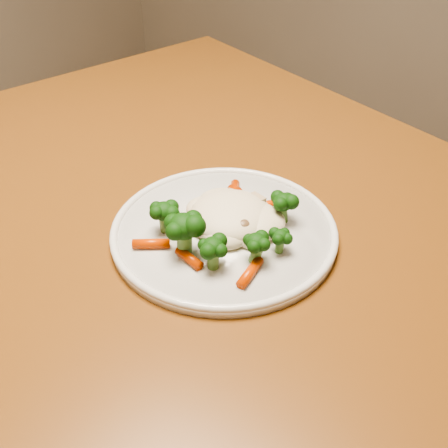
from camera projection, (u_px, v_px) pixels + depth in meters
name	position (u px, v px, depth m)	size (l,w,h in m)	color
dining_table	(240.00, 281.00, 0.79)	(1.40, 1.13, 0.75)	brown
plate	(224.00, 233.00, 0.71)	(0.28, 0.28, 0.01)	silver
meal	(225.00, 219.00, 0.69)	(0.18, 0.19, 0.05)	beige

